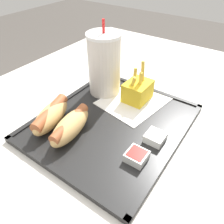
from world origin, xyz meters
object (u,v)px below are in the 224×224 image
Objects in this scene: hot_dog_near at (70,126)px; hot_dog_far at (51,115)px; sauce_cup_mayo at (155,137)px; fries_carton at (138,90)px; sauce_cup_ketchup at (137,156)px; soda_cup at (104,64)px.

hot_dog_far is at bearing 90.00° from hot_dog_near.
fries_carton is at bearing 44.19° from sauce_cup_mayo.
fries_carton is 2.69× the size of sauce_cup_mayo.
fries_carton is (0.21, -0.06, 0.00)m from hot_dog_near.
hot_dog_near is at bearing 97.65° from sauce_cup_ketchup.
hot_dog_far is at bearing 150.36° from fries_carton.
soda_cup is at bearing -5.24° from hot_dog_far.
fries_carton is at bearing 29.58° from sauce_cup_ketchup.
hot_dog_near is 3.40× the size of sauce_cup_mayo.
soda_cup reaches higher than fries_carton.
sauce_cup_mayo is at bearing -68.30° from hot_dog_far.
sauce_cup_ketchup is at bearing -82.35° from hot_dog_near.
sauce_cup_mayo is (-0.10, -0.22, -0.08)m from soda_cup.
hot_dog_far is 1.28× the size of fries_carton.
soda_cup is 4.96× the size of sauce_cup_ketchup.
sauce_cup_ketchup is at bearing 174.37° from sauce_cup_mayo.
soda_cup is at bearing 13.46° from hot_dog_near.
fries_carton reaches higher than sauce_cup_mayo.
hot_dog_far is 3.44× the size of sauce_cup_mayo.
sauce_cup_ketchup is (0.02, -0.16, -0.02)m from hot_dog_near.
fries_carton reaches higher than sauce_cup_ketchup.
hot_dog_far is 0.26m from sauce_cup_mayo.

